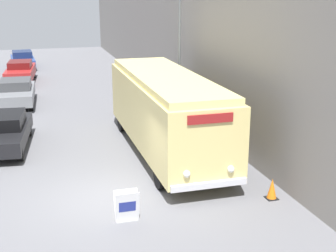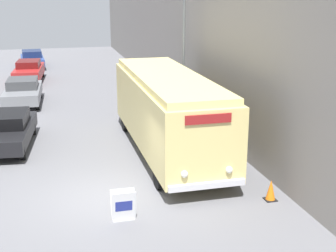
% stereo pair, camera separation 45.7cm
% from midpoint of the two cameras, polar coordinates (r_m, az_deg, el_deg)
% --- Properties ---
extents(ground_plane, '(80.00, 80.00, 0.00)m').
position_cam_midpoint_polar(ground_plane, '(15.04, -8.40, -8.74)').
color(ground_plane, slate).
extents(building_wall_right, '(0.30, 60.00, 8.99)m').
position_cam_midpoint_polar(building_wall_right, '(24.77, 1.49, 12.11)').
color(building_wall_right, gray).
rests_on(building_wall_right, ground_plane).
extents(vintage_bus, '(2.60, 9.71, 3.17)m').
position_cam_midpoint_polar(vintage_bus, '(18.41, -0.99, 2.05)').
color(vintage_bus, black).
rests_on(vintage_bus, ground_plane).
extents(sign_board, '(0.69, 0.34, 0.91)m').
position_cam_midpoint_polar(sign_board, '(13.46, -6.03, -9.74)').
color(sign_board, gray).
rests_on(sign_board, ground_plane).
extents(streetlamp, '(0.36, 0.36, 7.34)m').
position_cam_midpoint_polar(streetlamp, '(22.13, 0.84, 12.06)').
color(streetlamp, '#595E60').
rests_on(streetlamp, ground_plane).
extents(parked_car_near, '(2.24, 4.80, 1.43)m').
position_cam_midpoint_polar(parked_car_near, '(20.37, -19.89, -0.59)').
color(parked_car_near, black).
rests_on(parked_car_near, ground_plane).
extents(parked_car_mid, '(2.12, 4.60, 1.43)m').
position_cam_midpoint_polar(parked_car_mid, '(27.85, -18.49, 3.94)').
color(parked_car_mid, black).
rests_on(parked_car_mid, ground_plane).
extents(parked_car_far, '(2.15, 4.89, 1.50)m').
position_cam_midpoint_polar(parked_car_far, '(34.54, -17.91, 6.34)').
color(parked_car_far, black).
rests_on(parked_car_far, ground_plane).
extents(parked_car_distant, '(2.05, 4.64, 1.39)m').
position_cam_midpoint_polar(parked_car_distant, '(41.09, -17.61, 7.76)').
color(parked_car_distant, black).
rests_on(parked_car_distant, ground_plane).
extents(traffic_cone, '(0.36, 0.36, 0.68)m').
position_cam_midpoint_polar(traffic_cone, '(15.05, 11.71, -7.52)').
color(traffic_cone, black).
rests_on(traffic_cone, ground_plane).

